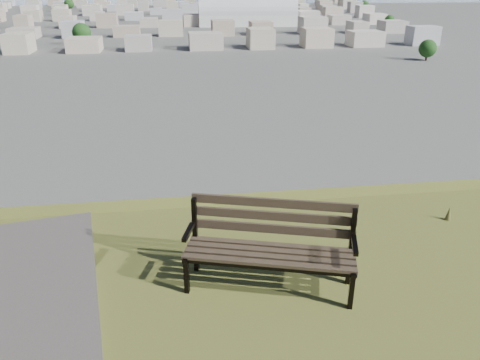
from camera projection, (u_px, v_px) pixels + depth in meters
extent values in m
cube|color=#443927|center=(268.00, 263.00, 4.29)|extent=(1.57, 0.54, 0.03)
cube|color=#443927|center=(269.00, 257.00, 4.39)|extent=(1.57, 0.54, 0.03)
cube|color=#443927|center=(270.00, 251.00, 4.49)|extent=(1.57, 0.54, 0.03)
cube|color=#443927|center=(271.00, 245.00, 4.59)|extent=(1.57, 0.54, 0.03)
cube|color=#443927|center=(272.00, 229.00, 4.60)|extent=(1.56, 0.50, 0.09)
cube|color=#443927|center=(273.00, 216.00, 4.56)|extent=(1.56, 0.50, 0.09)
cube|color=#443927|center=(273.00, 203.00, 4.53)|extent=(1.56, 0.50, 0.09)
cube|color=black|center=(187.00, 275.00, 4.46)|extent=(0.06, 0.06, 0.40)
cube|color=black|center=(195.00, 235.00, 4.73)|extent=(0.06, 0.06, 0.83)
cube|color=black|center=(190.00, 250.00, 4.56)|extent=(0.17, 0.44, 0.04)
cube|color=black|center=(188.00, 232.00, 4.43)|extent=(0.14, 0.32, 0.04)
cube|color=black|center=(352.00, 290.00, 4.25)|extent=(0.06, 0.06, 0.40)
cube|color=black|center=(351.00, 247.00, 4.51)|extent=(0.06, 0.06, 0.83)
cube|color=black|center=(352.00, 263.00, 4.34)|extent=(0.17, 0.44, 0.04)
cube|color=black|center=(355.00, 245.00, 4.21)|extent=(0.14, 0.32, 0.04)
cube|color=black|center=(267.00, 268.00, 4.30)|extent=(1.56, 0.50, 0.04)
cube|color=black|center=(271.00, 248.00, 4.61)|extent=(1.56, 0.50, 0.04)
cone|color=brown|center=(449.00, 213.00, 5.86)|extent=(0.08, 0.08, 0.18)
cube|color=silver|center=(247.00, 20.00, 291.41)|extent=(60.58, 27.81, 6.61)
cylinder|color=silver|center=(247.00, 14.00, 290.09)|extent=(60.58, 27.81, 25.12)
cube|color=beige|center=(22.00, 44.00, 185.17)|extent=(11.00, 11.00, 7.00)
cube|color=#B6AB9C|center=(84.00, 43.00, 188.24)|extent=(11.00, 11.00, 7.00)
cube|color=beige|center=(145.00, 42.00, 191.31)|extent=(11.00, 11.00, 7.00)
cube|color=#B0B0B5|center=(203.00, 41.00, 194.39)|extent=(11.00, 11.00, 7.00)
cube|color=#BCB398|center=(260.00, 40.00, 197.46)|extent=(11.00, 11.00, 7.00)
cube|color=tan|center=(315.00, 39.00, 200.53)|extent=(11.00, 11.00, 7.00)
cube|color=beige|center=(368.00, 38.00, 203.60)|extent=(11.00, 11.00, 7.00)
cube|color=#AEA69E|center=(420.00, 37.00, 206.67)|extent=(11.00, 11.00, 7.00)
cube|color=beige|center=(25.00, 31.00, 229.03)|extent=(11.00, 11.00, 7.00)
cube|color=#B0B0B5|center=(76.00, 30.00, 232.10)|extent=(11.00, 11.00, 7.00)
cube|color=#BCB398|center=(125.00, 29.00, 235.17)|extent=(11.00, 11.00, 7.00)
cube|color=tan|center=(173.00, 29.00, 238.25)|extent=(11.00, 11.00, 7.00)
cube|color=beige|center=(220.00, 28.00, 241.32)|extent=(11.00, 11.00, 7.00)
cube|color=#AEA69E|center=(265.00, 28.00, 244.39)|extent=(11.00, 11.00, 7.00)
cube|color=beige|center=(310.00, 27.00, 247.46)|extent=(11.00, 11.00, 7.00)
cube|color=#B6AB9C|center=(353.00, 26.00, 250.53)|extent=(11.00, 11.00, 7.00)
cube|color=beige|center=(396.00, 26.00, 253.61)|extent=(11.00, 11.00, 7.00)
cube|color=tan|center=(27.00, 22.00, 272.89)|extent=(11.00, 11.00, 7.00)
cube|color=beige|center=(70.00, 22.00, 275.96)|extent=(11.00, 11.00, 7.00)
cube|color=#AEA69E|center=(111.00, 21.00, 279.03)|extent=(11.00, 11.00, 7.00)
cube|color=beige|center=(152.00, 21.00, 282.11)|extent=(11.00, 11.00, 7.00)
cube|color=#B6AB9C|center=(192.00, 20.00, 285.18)|extent=(11.00, 11.00, 7.00)
cube|color=beige|center=(231.00, 20.00, 288.25)|extent=(11.00, 11.00, 7.00)
cube|color=#B0B0B5|center=(269.00, 19.00, 291.32)|extent=(11.00, 11.00, 7.00)
cube|color=#BCB398|center=(307.00, 19.00, 294.39)|extent=(11.00, 11.00, 7.00)
cube|color=tan|center=(343.00, 18.00, 297.47)|extent=(11.00, 11.00, 7.00)
cube|color=beige|center=(379.00, 18.00, 300.54)|extent=(11.00, 11.00, 7.00)
cube|color=#B6AB9C|center=(29.00, 16.00, 316.75)|extent=(11.00, 11.00, 7.00)
cube|color=beige|center=(66.00, 16.00, 319.82)|extent=(11.00, 11.00, 7.00)
cube|color=#B0B0B5|center=(102.00, 15.00, 322.89)|extent=(11.00, 11.00, 7.00)
cube|color=#BCB398|center=(137.00, 15.00, 325.97)|extent=(11.00, 11.00, 7.00)
cube|color=tan|center=(172.00, 14.00, 329.04)|extent=(11.00, 11.00, 7.00)
cube|color=beige|center=(206.00, 14.00, 332.11)|extent=(11.00, 11.00, 7.00)
cube|color=#AEA69E|center=(239.00, 14.00, 335.18)|extent=(11.00, 11.00, 7.00)
cube|color=beige|center=(272.00, 13.00, 338.25)|extent=(11.00, 11.00, 7.00)
cube|color=#B6AB9C|center=(304.00, 13.00, 341.33)|extent=(11.00, 11.00, 7.00)
cube|color=beige|center=(336.00, 13.00, 344.40)|extent=(11.00, 11.00, 7.00)
cube|color=#B0B0B5|center=(367.00, 12.00, 347.47)|extent=(11.00, 11.00, 7.00)
cube|color=beige|center=(30.00, 11.00, 360.61)|extent=(11.00, 11.00, 7.00)
cube|color=#AEA69E|center=(62.00, 11.00, 363.68)|extent=(11.00, 11.00, 7.00)
cube|color=beige|center=(94.00, 11.00, 366.75)|extent=(11.00, 11.00, 7.00)
cube|color=#B6AB9C|center=(125.00, 10.00, 369.83)|extent=(11.00, 11.00, 7.00)
cube|color=beige|center=(156.00, 10.00, 372.90)|extent=(11.00, 11.00, 7.00)
cube|color=#B0B0B5|center=(186.00, 10.00, 375.97)|extent=(11.00, 11.00, 7.00)
cube|color=#BCB398|center=(216.00, 10.00, 379.04)|extent=(11.00, 11.00, 7.00)
cube|color=tan|center=(245.00, 9.00, 382.11)|extent=(11.00, 11.00, 7.00)
cube|color=beige|center=(274.00, 9.00, 385.19)|extent=(11.00, 11.00, 7.00)
cube|color=#AEA69E|center=(302.00, 9.00, 388.26)|extent=(11.00, 11.00, 7.00)
cube|color=beige|center=(330.00, 8.00, 391.33)|extent=(11.00, 11.00, 7.00)
cube|color=#B6AB9C|center=(358.00, 8.00, 394.40)|extent=(11.00, 11.00, 7.00)
cube|color=#B0B0B5|center=(2.00, 8.00, 401.40)|extent=(11.00, 11.00, 7.00)
cube|color=#BCB398|center=(31.00, 7.00, 404.47)|extent=(11.00, 11.00, 7.00)
cube|color=tan|center=(60.00, 7.00, 407.54)|extent=(11.00, 11.00, 7.00)
cube|color=beige|center=(88.00, 7.00, 410.61)|extent=(11.00, 11.00, 7.00)
cube|color=#AEA69E|center=(116.00, 7.00, 413.69)|extent=(11.00, 11.00, 7.00)
cube|color=beige|center=(144.00, 7.00, 416.76)|extent=(11.00, 11.00, 7.00)
cube|color=#B6AB9C|center=(171.00, 6.00, 419.83)|extent=(11.00, 11.00, 7.00)
cube|color=beige|center=(198.00, 6.00, 422.90)|extent=(11.00, 11.00, 7.00)
cube|color=#B0B0B5|center=(224.00, 6.00, 425.97)|extent=(11.00, 11.00, 7.00)
cube|color=#BCB398|center=(250.00, 6.00, 429.05)|extent=(11.00, 11.00, 7.00)
cube|color=tan|center=(276.00, 6.00, 432.12)|extent=(11.00, 11.00, 7.00)
cube|color=beige|center=(301.00, 5.00, 435.19)|extent=(11.00, 11.00, 7.00)
cube|color=#AEA69E|center=(326.00, 5.00, 438.26)|extent=(11.00, 11.00, 7.00)
cube|color=beige|center=(350.00, 5.00, 441.34)|extent=(11.00, 11.00, 7.00)
cube|color=beige|center=(6.00, 5.00, 445.26)|extent=(11.00, 11.00, 7.00)
cube|color=#B0B0B5|center=(32.00, 4.00, 448.33)|extent=(11.00, 11.00, 7.00)
cube|color=#BCB398|center=(58.00, 4.00, 451.40)|extent=(11.00, 11.00, 7.00)
cube|color=tan|center=(84.00, 4.00, 454.47)|extent=(11.00, 11.00, 7.00)
cube|color=beige|center=(109.00, 4.00, 457.55)|extent=(11.00, 11.00, 7.00)
cube|color=#AEA69E|center=(134.00, 4.00, 460.62)|extent=(11.00, 11.00, 7.00)
cube|color=beige|center=(158.00, 4.00, 463.69)|extent=(11.00, 11.00, 7.00)
cube|color=#B6AB9C|center=(183.00, 3.00, 466.76)|extent=(11.00, 11.00, 7.00)
cube|color=beige|center=(207.00, 3.00, 469.84)|extent=(11.00, 11.00, 7.00)
cube|color=#B0B0B5|center=(230.00, 3.00, 472.91)|extent=(11.00, 11.00, 7.00)
cube|color=#BCB398|center=(254.00, 3.00, 475.98)|extent=(11.00, 11.00, 7.00)
cube|color=tan|center=(277.00, 3.00, 479.05)|extent=(11.00, 11.00, 7.00)
cube|color=beige|center=(300.00, 3.00, 482.12)|extent=(11.00, 11.00, 7.00)
cube|color=#AEA69E|center=(322.00, 2.00, 485.20)|extent=(11.00, 11.00, 7.00)
cube|color=beige|center=(344.00, 2.00, 488.27)|extent=(11.00, 11.00, 7.00)
cube|color=beige|center=(9.00, 2.00, 489.12)|extent=(11.00, 11.00, 7.00)
cube|color=#B0B0B5|center=(33.00, 2.00, 492.19)|extent=(11.00, 11.00, 7.00)
cube|color=#BCB398|center=(56.00, 2.00, 495.26)|extent=(11.00, 11.00, 7.00)
cube|color=tan|center=(80.00, 2.00, 498.33)|extent=(11.00, 11.00, 7.00)
cube|color=beige|center=(103.00, 2.00, 501.41)|extent=(11.00, 11.00, 7.00)
cube|color=#AEA69E|center=(126.00, 1.00, 504.48)|extent=(11.00, 11.00, 7.00)
cube|color=beige|center=(148.00, 1.00, 507.55)|extent=(11.00, 11.00, 7.00)
cube|color=#B6AB9C|center=(170.00, 1.00, 510.62)|extent=(11.00, 11.00, 7.00)
cube|color=beige|center=(192.00, 1.00, 513.70)|extent=(11.00, 11.00, 7.00)
cube|color=#B0B0B5|center=(214.00, 1.00, 516.77)|extent=(11.00, 11.00, 7.00)
cube|color=#BCB398|center=(236.00, 1.00, 519.84)|extent=(11.00, 11.00, 7.00)
cube|color=tan|center=(257.00, 1.00, 522.91)|extent=(11.00, 11.00, 7.00)
cube|color=beige|center=(278.00, 0.00, 525.98)|extent=(11.00, 11.00, 7.00)
cube|color=#AEA69E|center=(299.00, 0.00, 529.06)|extent=(11.00, 11.00, 7.00)
cube|color=beige|center=(319.00, 0.00, 532.13)|extent=(11.00, 11.00, 7.00)
cube|color=#B6AB9C|center=(339.00, 0.00, 535.20)|extent=(11.00, 11.00, 7.00)
cylinder|color=#34201A|center=(426.00, 57.00, 169.03)|extent=(0.80, 0.80, 2.10)
sphere|color=#143311|center=(428.00, 49.00, 167.77)|extent=(6.30, 6.30, 6.30)
cylinder|color=#34201A|center=(83.00, 42.00, 206.75)|extent=(0.80, 0.80, 2.70)
sphere|color=#143311|center=(82.00, 32.00, 205.13)|extent=(8.10, 8.10, 8.10)
cylinder|color=#34201A|center=(389.00, 25.00, 283.13)|extent=(0.80, 0.80, 1.95)
sphere|color=#143311|center=(389.00, 20.00, 281.96)|extent=(5.85, 5.85, 5.85)
cylinder|color=#34201A|center=(245.00, 12.00, 383.06)|extent=(0.80, 0.80, 2.25)
sphere|color=#143311|center=(245.00, 8.00, 381.72)|extent=(6.75, 6.75, 6.75)
cylinder|color=#34201A|center=(70.00, 9.00, 418.22)|extent=(0.80, 0.80, 2.85)
sphere|color=#143311|center=(69.00, 4.00, 416.51)|extent=(8.55, 8.55, 8.55)
cylinder|color=#34201A|center=(35.00, 7.00, 449.50)|extent=(0.80, 0.80, 2.40)
sphere|color=#143311|center=(34.00, 3.00, 448.07)|extent=(7.20, 7.20, 7.20)
cylinder|color=#34201A|center=(237.00, 24.00, 289.74)|extent=(0.80, 0.80, 2.10)
sphere|color=#143311|center=(237.00, 19.00, 288.48)|extent=(6.30, 6.30, 6.30)
cylinder|color=#34201A|center=(364.00, 9.00, 415.24)|extent=(0.80, 0.80, 2.55)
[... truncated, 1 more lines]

